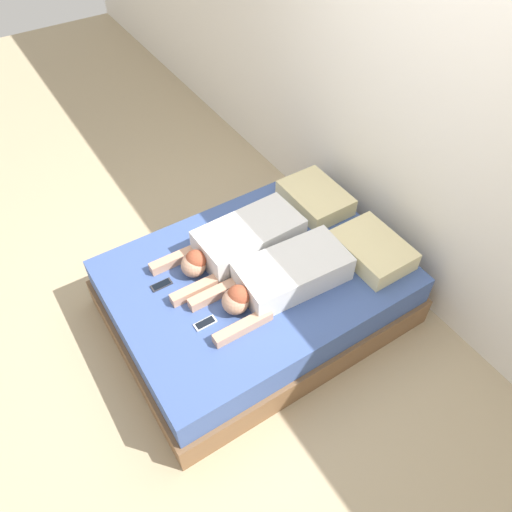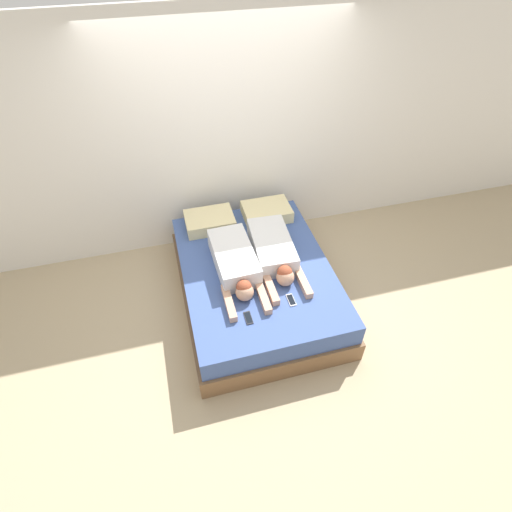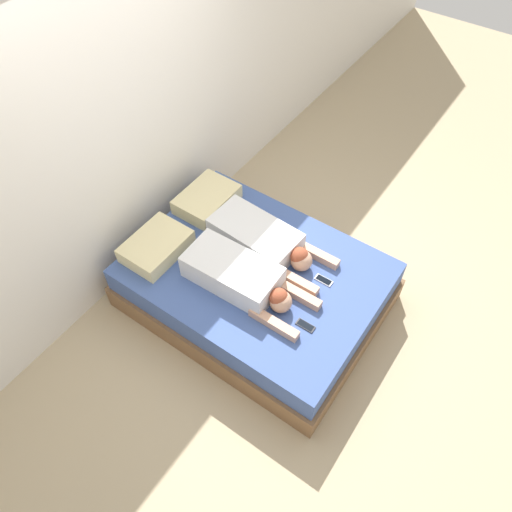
# 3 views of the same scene
# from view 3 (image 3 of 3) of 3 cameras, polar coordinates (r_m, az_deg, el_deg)

# --- Properties ---
(ground_plane) EXTENTS (12.00, 12.00, 0.00)m
(ground_plane) POSITION_cam_3_polar(r_m,az_deg,el_deg) (4.41, 0.00, -5.09)
(ground_plane) COLOR tan
(wall_back) EXTENTS (12.00, 0.06, 2.60)m
(wall_back) POSITION_cam_3_polar(r_m,az_deg,el_deg) (4.03, -14.11, 13.56)
(wall_back) COLOR white
(wall_back) RESTS_ON ground_plane
(bed) EXTENTS (1.54, 2.04, 0.47)m
(bed) POSITION_cam_3_polar(r_m,az_deg,el_deg) (4.22, 0.00, -3.33)
(bed) COLOR brown
(bed) RESTS_ON ground_plane
(pillow_head_left) EXTENTS (0.53, 0.39, 0.14)m
(pillow_head_left) POSITION_cam_3_polar(r_m,az_deg,el_deg) (4.16, -11.32, 1.10)
(pillow_head_left) COLOR beige
(pillow_head_left) RESTS_ON bed
(pillow_head_right) EXTENTS (0.53, 0.39, 0.14)m
(pillow_head_right) POSITION_cam_3_polar(r_m,az_deg,el_deg) (4.47, -5.62, 6.47)
(pillow_head_right) COLOR beige
(pillow_head_right) RESTS_ON bed
(person_left) EXTENTS (0.40, 1.08, 0.22)m
(person_left) POSITION_cam_3_polar(r_m,az_deg,el_deg) (3.84, -1.82, -2.40)
(person_left) COLOR silver
(person_left) RESTS_ON bed
(person_right) EXTENTS (0.43, 1.08, 0.20)m
(person_right) POSITION_cam_3_polar(r_m,az_deg,el_deg) (4.09, 0.87, 1.87)
(person_right) COLOR silver
(person_right) RESTS_ON bed
(cell_phone_left) EXTENTS (0.06, 0.15, 0.01)m
(cell_phone_left) POSITION_cam_3_polar(r_m,az_deg,el_deg) (3.73, 5.67, -7.91)
(cell_phone_left) COLOR #2D2D33
(cell_phone_left) RESTS_ON bed
(cell_phone_right) EXTENTS (0.06, 0.15, 0.01)m
(cell_phone_right) POSITION_cam_3_polar(r_m,az_deg,el_deg) (3.98, 7.75, -2.76)
(cell_phone_right) COLOR silver
(cell_phone_right) RESTS_ON bed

